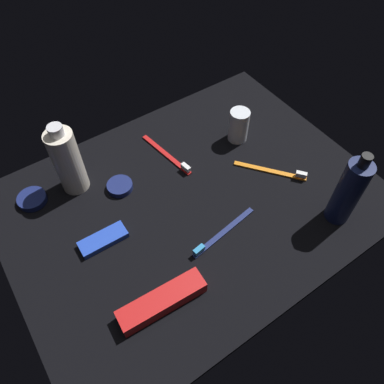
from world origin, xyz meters
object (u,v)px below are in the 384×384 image
at_px(deodorant_stick, 239,126).
at_px(toothbrush_orange, 274,171).
at_px(cream_tin_left, 32,199).
at_px(toothpaste_box_red, 162,301).
at_px(cream_tin_right, 120,186).
at_px(toothbrush_navy, 220,234).
at_px(lotion_bottle, 348,192).
at_px(toothbrush_red, 169,156).
at_px(bodywash_bottle, 67,161).
at_px(snack_bar_blue, 103,240).

height_order(deodorant_stick, toothbrush_orange, deodorant_stick).
bearing_deg(cream_tin_left, toothpaste_box_red, 107.29).
bearing_deg(cream_tin_right, toothbrush_navy, 116.07).
bearing_deg(lotion_bottle, toothpaste_box_red, -6.09).
bearing_deg(deodorant_stick, toothbrush_red, -13.11).
height_order(lotion_bottle, toothbrush_red, lotion_bottle).
distance_m(deodorant_stick, toothbrush_navy, 0.31).
xyz_separation_m(lotion_bottle, toothpaste_box_red, (0.43, -0.05, -0.07)).
xyz_separation_m(bodywash_bottle, snack_bar_blue, (0.02, 0.18, -0.08)).
bearing_deg(bodywash_bottle, lotion_bottle, 137.29).
distance_m(toothbrush_navy, toothpaste_box_red, 0.19).
bearing_deg(lotion_bottle, cream_tin_left, -37.78).
bearing_deg(toothbrush_navy, toothbrush_orange, -162.55).
height_order(bodywash_bottle, cream_tin_left, bodywash_bottle).
bearing_deg(toothbrush_orange, toothpaste_box_red, 17.64).
distance_m(toothbrush_red, toothbrush_orange, 0.27).
xyz_separation_m(toothbrush_red, toothpaste_box_red, (0.22, 0.32, 0.01)).
relative_size(bodywash_bottle, toothpaste_box_red, 1.08).
height_order(bodywash_bottle, toothpaste_box_red, bodywash_bottle).
height_order(cream_tin_left, cream_tin_right, same).
bearing_deg(toothpaste_box_red, snack_bar_blue, -77.29).
relative_size(toothpaste_box_red, cream_tin_left, 2.65).
bearing_deg(lotion_bottle, snack_bar_blue, -27.01).
relative_size(deodorant_stick, toothbrush_navy, 0.50).
relative_size(lotion_bottle, toothbrush_navy, 1.10).
bearing_deg(toothbrush_red, toothpaste_box_red, 55.76).
bearing_deg(bodywash_bottle, toothbrush_orange, 150.27).
bearing_deg(cream_tin_right, toothpaste_box_red, 77.43).
height_order(toothpaste_box_red, cream_tin_right, toothpaste_box_red).
bearing_deg(toothpaste_box_red, lotion_bottle, 177.33).
bearing_deg(toothbrush_red, snack_bar_blue, 27.31).
bearing_deg(toothbrush_red, bodywash_bottle, -12.00).
relative_size(bodywash_bottle, snack_bar_blue, 1.82).
bearing_deg(lotion_bottle, toothbrush_orange, -80.44).
xyz_separation_m(toothbrush_red, cream_tin_left, (0.34, -0.06, 0.00)).
distance_m(deodorant_stick, toothbrush_orange, 0.15).
height_order(toothbrush_red, toothbrush_orange, same).
xyz_separation_m(bodywash_bottle, deodorant_stick, (-0.42, 0.09, -0.04)).
relative_size(toothbrush_red, cream_tin_left, 2.71).
bearing_deg(toothpaste_box_red, toothbrush_red, -120.81).
height_order(bodywash_bottle, toothbrush_red, bodywash_bottle).
distance_m(toothbrush_navy, snack_bar_blue, 0.25).
xyz_separation_m(toothbrush_red, cream_tin_right, (0.15, 0.02, 0.00)).
xyz_separation_m(lotion_bottle, toothbrush_navy, (0.25, -0.11, -0.08)).
bearing_deg(bodywash_bottle, snack_bar_blue, 84.89).
bearing_deg(snack_bar_blue, toothpaste_box_red, 100.64).
height_order(bodywash_bottle, toothbrush_orange, bodywash_bottle).
height_order(lotion_bottle, toothbrush_navy, lotion_bottle).
xyz_separation_m(bodywash_bottle, cream_tin_right, (-0.08, 0.07, -0.08)).
distance_m(toothbrush_red, cream_tin_left, 0.34).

